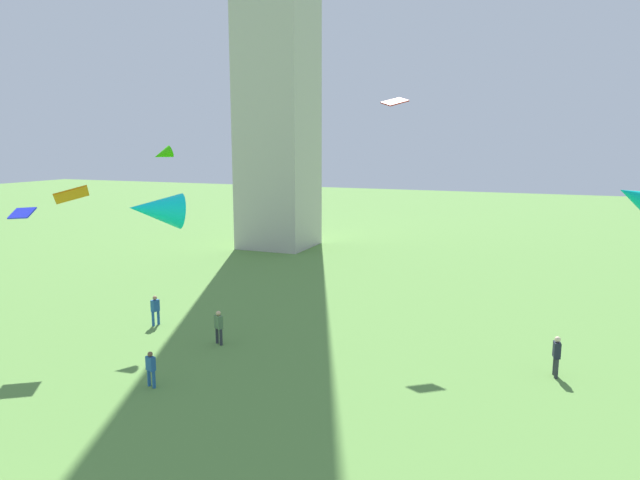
# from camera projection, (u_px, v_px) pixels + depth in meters

# --- Properties ---
(person_0) EXTENTS (0.53, 0.45, 1.77)m
(person_0) POSITION_uv_depth(u_px,v_px,m) (219.00, 325.00, 29.04)
(person_0) COLOR #2D3338
(person_0) RESTS_ON ground_plane
(person_2) EXTENTS (0.47, 0.34, 1.57)m
(person_2) POSITION_uv_depth(u_px,v_px,m) (151.00, 367.00, 23.94)
(person_2) COLOR #235693
(person_2) RESTS_ON ground_plane
(person_4) EXTENTS (0.34, 0.53, 1.72)m
(person_4) POSITION_uv_depth(u_px,v_px,m) (155.00, 309.00, 32.09)
(person_4) COLOR #235693
(person_4) RESTS_ON ground_plane
(person_5) EXTENTS (0.35, 0.56, 1.84)m
(person_5) POSITION_uv_depth(u_px,v_px,m) (557.00, 354.00, 25.00)
(person_5) COLOR #2D3338
(person_5) RESTS_ON ground_plane
(kite_flying_0) EXTENTS (1.25, 0.84, 0.54)m
(kite_flying_0) POSITION_uv_depth(u_px,v_px,m) (22.00, 213.00, 26.65)
(kite_flying_0) COLOR #202EEC
(kite_flying_1) EXTENTS (1.59, 1.58, 0.62)m
(kite_flying_1) POSITION_uv_depth(u_px,v_px,m) (395.00, 102.00, 32.84)
(kite_flying_1) COLOR red
(kite_flying_2) EXTENTS (2.45, 2.55, 1.64)m
(kite_flying_2) POSITION_uv_depth(u_px,v_px,m) (156.00, 209.00, 22.02)
(kite_flying_2) COLOR #08E0E0
(kite_flying_3) EXTENTS (1.77, 1.98, 1.04)m
(kite_flying_3) POSITION_uv_depth(u_px,v_px,m) (71.00, 195.00, 29.10)
(kite_flying_3) COLOR orange
(kite_flying_4) EXTENTS (1.28, 1.38, 1.00)m
(kite_flying_4) POSITION_uv_depth(u_px,v_px,m) (163.00, 154.00, 32.62)
(kite_flying_4) COLOR #34C809
(kite_flying_5) EXTENTS (2.09, 1.63, 1.62)m
(kite_flying_5) POSITION_uv_depth(u_px,v_px,m) (634.00, 196.00, 28.97)
(kite_flying_5) COLOR #03B5AE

